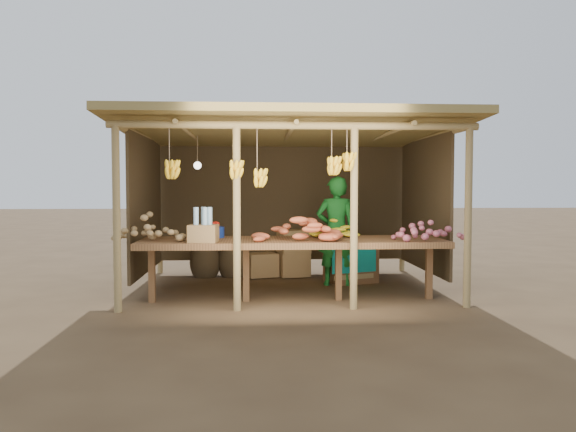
{
  "coord_description": "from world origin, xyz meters",
  "views": [
    {
      "loc": [
        -0.51,
        -8.15,
        1.48
      ],
      "look_at": [
        0.0,
        0.0,
        1.05
      ],
      "focal_mm": 35.0,
      "sensor_mm": 36.0,
      "label": 1
    }
  ],
  "objects": [
    {
      "name": "potato_heap",
      "position": [
        -1.8,
        -1.09,
        0.98
      ],
      "size": [
        0.86,
        0.52,
        0.36
      ],
      "primitive_type": null,
      "rotation": [
        0.0,
        0.0,
        -0.0
      ],
      "color": "#9E8052",
      "rests_on": "counter"
    },
    {
      "name": "tarp_crate",
      "position": [
        1.0,
        0.43,
        0.37
      ],
      "size": [
        0.93,
        0.86,
        0.89
      ],
      "color": "brown",
      "rests_on": "ground"
    },
    {
      "name": "counter",
      "position": [
        0.0,
        -0.95,
        0.74
      ],
      "size": [
        3.9,
        1.05,
        0.8
      ],
      "color": "brown",
      "rests_on": "ground"
    },
    {
      "name": "onion_heap",
      "position": [
        1.69,
        -1.24,
        0.98
      ],
      "size": [
        0.91,
        0.57,
        0.36
      ],
      "primitive_type": null,
      "rotation": [
        0.0,
        0.0,
        0.04
      ],
      "color": "#B05565",
      "rests_on": "counter"
    },
    {
      "name": "tomato_basin",
      "position": [
        -1.09,
        -0.64,
        0.89
      ],
      "size": [
        0.4,
        0.4,
        0.21
      ],
      "rotation": [
        0.0,
        0.0,
        -0.15
      ],
      "color": "navy",
      "rests_on": "counter"
    },
    {
      "name": "stall_structure",
      "position": [
        -0.06,
        -0.03,
        1.92
      ],
      "size": [
        4.7,
        3.5,
        2.43
      ],
      "color": "#9C8250",
      "rests_on": "ground"
    },
    {
      "name": "carton_stack",
      "position": [
        -0.02,
        0.93,
        0.33
      ],
      "size": [
        1.08,
        0.5,
        0.76
      ],
      "color": "olive",
      "rests_on": "ground"
    },
    {
      "name": "sweet_potato_heap",
      "position": [
        0.08,
        -1.04,
        0.98
      ],
      "size": [
        1.22,
        0.96,
        0.36
      ],
      "primitive_type": null,
      "rotation": [
        0.0,
        0.0,
        0.33
      ],
      "color": "#C15631",
      "rests_on": "counter"
    },
    {
      "name": "banana_pile",
      "position": [
        0.58,
        -0.7,
        0.97
      ],
      "size": [
        0.64,
        0.54,
        0.35
      ],
      "primitive_type": null,
      "rotation": [
        0.0,
        0.0,
        -0.43
      ],
      "color": "yellow",
      "rests_on": "counter"
    },
    {
      "name": "ground",
      "position": [
        0.0,
        0.0,
        0.0
      ],
      "size": [
        60.0,
        60.0,
        0.0
      ],
      "primitive_type": "plane",
      "color": "brown",
      "rests_on": "ground"
    },
    {
      "name": "vendor",
      "position": [
        0.73,
        0.15,
        0.81
      ],
      "size": [
        0.61,
        0.41,
        1.63
      ],
      "primitive_type": "imported",
      "rotation": [
        0.0,
        0.0,
        3.11
      ],
      "color": "#176820",
      "rests_on": "ground"
    },
    {
      "name": "bottle_box",
      "position": [
        -1.11,
        -1.29,
        0.96
      ],
      "size": [
        0.37,
        0.31,
        0.43
      ],
      "color": "olive",
      "rests_on": "counter"
    },
    {
      "name": "burlap_sacks",
      "position": [
        -1.07,
        1.04,
        0.3
      ],
      "size": [
        0.96,
        0.5,
        0.68
      ],
      "color": "#463620",
      "rests_on": "ground"
    }
  ]
}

